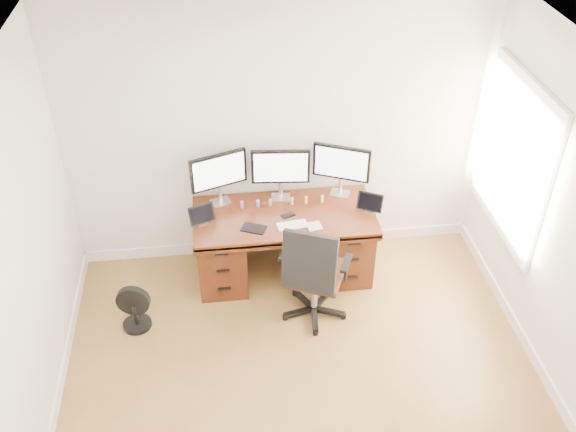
{
  "coord_description": "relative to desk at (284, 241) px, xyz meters",
  "views": [
    {
      "loc": [
        -0.55,
        -2.99,
        4.31
      ],
      "look_at": [
        0.0,
        1.5,
        0.95
      ],
      "focal_mm": 40.0,
      "sensor_mm": 36.0,
      "label": 1
    }
  ],
  "objects": [
    {
      "name": "office_chair",
      "position": [
        0.19,
        -0.64,
        -0.05
      ],
      "size": [
        0.75,
        0.75,
        1.07
      ],
      "rotation": [
        0.0,
        0.0,
        -0.41
      ],
      "color": "black",
      "rests_on": "ground"
    },
    {
      "name": "figurine_pink",
      "position": [
        0.09,
        0.12,
        0.39
      ],
      "size": [
        0.03,
        0.03,
        0.08
      ],
      "color": "pink",
      "rests_on": "desk"
    },
    {
      "name": "tablet_left",
      "position": [
        -0.76,
        -0.08,
        0.43
      ],
      "size": [
        0.25,
        0.15,
        0.19
      ],
      "rotation": [
        0.0,
        0.0,
        0.38
      ],
      "color": "silver",
      "rests_on": "desk"
    },
    {
      "name": "figurine_purple",
      "position": [
        -0.38,
        0.12,
        0.39
      ],
      "size": [
        0.03,
        0.03,
        0.08
      ],
      "color": "#A058DC",
      "rests_on": "desk"
    },
    {
      "name": "phone",
      "position": [
        0.03,
        -0.06,
        0.35
      ],
      "size": [
        0.14,
        0.11,
        0.01
      ],
      "primitive_type": "cube",
      "rotation": [
        0.0,
        0.0,
        0.39
      ],
      "color": "black",
      "rests_on": "desk"
    },
    {
      "name": "back_wall",
      "position": [
        0.0,
        0.42,
        0.95
      ],
      "size": [
        4.0,
        0.1,
        2.7
      ],
      "primitive_type": "cube",
      "color": "white",
      "rests_on": "ground"
    },
    {
      "name": "figurine_brown",
      "position": [
        -0.12,
        0.12,
        0.39
      ],
      "size": [
        0.03,
        0.03,
        0.08
      ],
      "color": "olive",
      "rests_on": "desk"
    },
    {
      "name": "figurine_blue",
      "position": [
        -0.23,
        0.12,
        0.39
      ],
      "size": [
        0.03,
        0.03,
        0.08
      ],
      "color": "#4B74EA",
      "rests_on": "desk"
    },
    {
      "name": "monitor_left",
      "position": [
        -0.58,
        0.24,
        0.68
      ],
      "size": [
        0.53,
        0.22,
        0.53
      ],
      "rotation": [
        0.0,
        0.0,
        0.35
      ],
      "color": "silver",
      "rests_on": "desk"
    },
    {
      "name": "ground",
      "position": [
        0.0,
        -1.83,
        -0.4
      ],
      "size": [
        4.5,
        4.5,
        0.0
      ],
      "primitive_type": "plane",
      "color": "olive",
      "rests_on": "ground"
    },
    {
      "name": "trackpad",
      "position": [
        0.25,
        -0.26,
        0.35
      ],
      "size": [
        0.14,
        0.14,
        0.01
      ],
      "primitive_type": "cube",
      "rotation": [
        0.0,
        0.0,
        0.14
      ],
      "color": "silver",
      "rests_on": "desk"
    },
    {
      "name": "figurine_yellow",
      "position": [
        0.39,
        0.12,
        0.39
      ],
      "size": [
        0.03,
        0.03,
        0.08
      ],
      "color": "#E3BF7B",
      "rests_on": "desk"
    },
    {
      "name": "drawing_tablet",
      "position": [
        -0.3,
        -0.22,
        0.35
      ],
      "size": [
        0.26,
        0.22,
        0.01
      ],
      "primitive_type": "cube",
      "rotation": [
        0.0,
        0.0,
        -0.42
      ],
      "color": "black",
      "rests_on": "desk"
    },
    {
      "name": "floor_fan",
      "position": [
        -1.42,
        -0.56,
        -0.19
      ],
      "size": [
        0.31,
        0.26,
        0.45
      ],
      "rotation": [
        0.0,
        0.0,
        -0.17
      ],
      "color": "black",
      "rests_on": "ground"
    },
    {
      "name": "monitor_center",
      "position": [
        -0.0,
        0.24,
        0.68
      ],
      "size": [
        0.55,
        0.16,
        0.53
      ],
      "rotation": [
        0.0,
        0.0,
        -0.1
      ],
      "color": "silver",
      "rests_on": "desk"
    },
    {
      "name": "tablet_right",
      "position": [
        0.8,
        -0.08,
        0.43
      ],
      "size": [
        0.24,
        0.17,
        0.19
      ],
      "rotation": [
        0.0,
        0.0,
        -0.48
      ],
      "color": "silver",
      "rests_on": "desk"
    },
    {
      "name": "monitor_right",
      "position": [
        0.58,
        0.24,
        0.68
      ],
      "size": [
        0.52,
        0.26,
        0.53
      ],
      "rotation": [
        0.0,
        0.0,
        -0.42
      ],
      "color": "silver",
      "rests_on": "desk"
    },
    {
      "name": "keyboard",
      "position": [
        0.05,
        -0.22,
        0.36
      ],
      "size": [
        0.29,
        0.15,
        0.01
      ],
      "primitive_type": "cube",
      "rotation": [
        0.0,
        0.0,
        0.12
      ],
      "color": "white",
      "rests_on": "desk"
    },
    {
      "name": "figurine_orange",
      "position": [
        0.23,
        0.12,
        0.39
      ],
      "size": [
        0.03,
        0.03,
        0.08
      ],
      "color": "gold",
      "rests_on": "desk"
    },
    {
      "name": "desk",
      "position": [
        0.0,
        0.0,
        0.0
      ],
      "size": [
        1.7,
        0.8,
        0.75
      ],
      "color": "#481E0E",
      "rests_on": "ground"
    }
  ]
}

